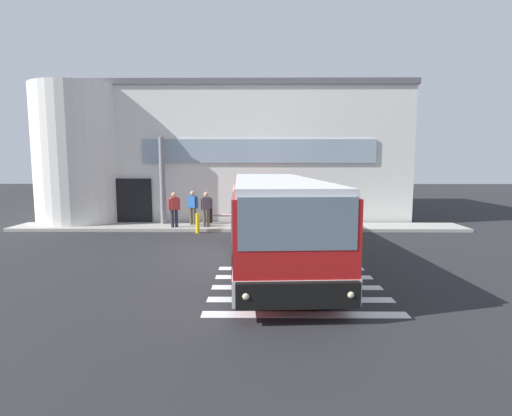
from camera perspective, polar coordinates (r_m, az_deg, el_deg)
ground_plane at (r=14.30m, az=-3.67°, el=-6.33°), size 80.00×90.00×0.02m
bay_paint_stripes at (r=10.25m, az=6.02°, el=-11.56°), size 4.40×3.96×0.01m
terminal_building at (r=25.51m, az=-3.36°, el=7.77°), size 19.69×13.80×7.41m
boarding_curb at (r=18.98m, az=-2.62°, el=-2.82°), size 21.89×2.00×0.15m
entry_support_column at (r=19.91m, az=-13.62°, el=3.89°), size 0.28×0.28×4.30m
bus_main_foreground at (r=12.69m, az=2.65°, el=-1.81°), size 3.15×10.66×2.70m
passenger_near_column at (r=18.76m, az=-11.96°, el=0.03°), size 0.51×0.39×1.68m
passenger_by_doorway at (r=19.41m, az=-9.27°, el=0.41°), size 0.55×0.48×1.68m
passenger_at_curb_edge at (r=18.56m, az=-7.33°, el=0.05°), size 0.57×0.31×1.68m
safety_bollard_yellow at (r=17.93m, az=-8.60°, el=-2.23°), size 0.18×0.18×0.90m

